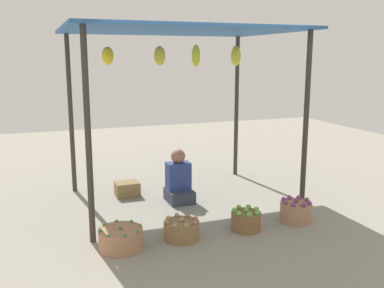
{
  "coord_description": "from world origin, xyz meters",
  "views": [
    {
      "loc": [
        -1.98,
        -5.83,
        2.09
      ],
      "look_at": [
        0.0,
        -0.51,
        0.95
      ],
      "focal_mm": 40.68,
      "sensor_mm": 36.0,
      "label": 1
    }
  ],
  "objects_px": {
    "basket_potatoes": "(182,230)",
    "wooden_crate_near_vendor": "(127,189)",
    "basket_purple_onions": "(296,211)",
    "basket_green_chilies": "(121,239)",
    "basket_green_apples": "(246,220)",
    "vendor_person": "(179,181)"
  },
  "relations": [
    {
      "from": "vendor_person",
      "to": "basket_purple_onions",
      "type": "xyz_separation_m",
      "value": [
        1.16,
        -1.29,
        -0.16
      ]
    },
    {
      "from": "basket_potatoes",
      "to": "basket_purple_onions",
      "type": "height_order",
      "value": "basket_purple_onions"
    },
    {
      "from": "basket_green_chilies",
      "to": "basket_potatoes",
      "type": "distance_m",
      "value": 0.72
    },
    {
      "from": "basket_purple_onions",
      "to": "basket_potatoes",
      "type": "bearing_deg",
      "value": -179.61
    },
    {
      "from": "basket_green_apples",
      "to": "basket_purple_onions",
      "type": "xyz_separation_m",
      "value": [
        0.73,
        0.03,
        0.01
      ]
    },
    {
      "from": "basket_green_apples",
      "to": "wooden_crate_near_vendor",
      "type": "relative_size",
      "value": 1.02
    },
    {
      "from": "basket_green_apples",
      "to": "wooden_crate_near_vendor",
      "type": "bearing_deg",
      "value": 120.69
    },
    {
      "from": "basket_green_chilies",
      "to": "basket_green_apples",
      "type": "bearing_deg",
      "value": -0.04
    },
    {
      "from": "basket_potatoes",
      "to": "basket_green_apples",
      "type": "height_order",
      "value": "basket_green_apples"
    },
    {
      "from": "basket_green_apples",
      "to": "wooden_crate_near_vendor",
      "type": "height_order",
      "value": "basket_green_apples"
    },
    {
      "from": "wooden_crate_near_vendor",
      "to": "basket_green_apples",
      "type": "bearing_deg",
      "value": -59.31
    },
    {
      "from": "basket_green_chilies",
      "to": "basket_purple_onions",
      "type": "height_order",
      "value": "basket_purple_onions"
    },
    {
      "from": "basket_green_apples",
      "to": "wooden_crate_near_vendor",
      "type": "xyz_separation_m",
      "value": [
        -1.08,
        1.83,
        -0.02
      ]
    },
    {
      "from": "basket_purple_onions",
      "to": "vendor_person",
      "type": "bearing_deg",
      "value": 131.92
    },
    {
      "from": "basket_green_apples",
      "to": "basket_purple_onions",
      "type": "bearing_deg",
      "value": 2.45
    },
    {
      "from": "basket_purple_onions",
      "to": "basket_green_chilies",
      "type": "bearing_deg",
      "value": -179.24
    },
    {
      "from": "vendor_person",
      "to": "basket_green_apples",
      "type": "distance_m",
      "value": 1.4
    },
    {
      "from": "basket_potatoes",
      "to": "wooden_crate_near_vendor",
      "type": "relative_size",
      "value": 1.17
    },
    {
      "from": "basket_green_chilies",
      "to": "wooden_crate_near_vendor",
      "type": "distance_m",
      "value": 1.88
    },
    {
      "from": "vendor_person",
      "to": "wooden_crate_near_vendor",
      "type": "relative_size",
      "value": 2.18
    },
    {
      "from": "vendor_person",
      "to": "wooden_crate_near_vendor",
      "type": "bearing_deg",
      "value": 142.54
    },
    {
      "from": "basket_green_chilies",
      "to": "basket_potatoes",
      "type": "xyz_separation_m",
      "value": [
        0.72,
        0.02,
        -0.01
      ]
    }
  ]
}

